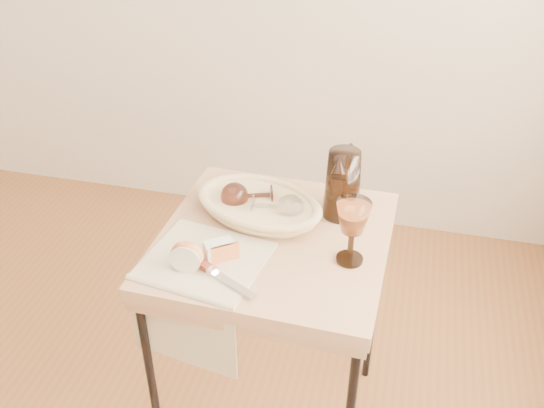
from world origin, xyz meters
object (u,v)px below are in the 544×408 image
(side_table, at_px, (274,338))
(goblet_lying_b, at_px, (274,206))
(pitcher, at_px, (343,184))
(wine_goblet, at_px, (352,232))
(goblet_lying_a, at_px, (250,196))
(tea_towel, at_px, (205,260))
(bread_basket, at_px, (259,207))
(table_knife, at_px, (215,272))
(apple_half, at_px, (187,255))

(side_table, relative_size, goblet_lying_b, 6.27)
(pitcher, distance_m, wine_goblet, 0.21)
(side_table, xyz_separation_m, goblet_lying_a, (-0.09, 0.11, 0.44))
(side_table, relative_size, tea_towel, 2.63)
(goblet_lying_b, height_order, pitcher, pitcher)
(bread_basket, bearing_deg, wine_goblet, -11.63)
(bread_basket, distance_m, goblet_lying_a, 0.04)
(goblet_lying_b, relative_size, wine_goblet, 0.69)
(goblet_lying_b, bearing_deg, bread_basket, 151.65)
(side_table, height_order, bread_basket, bread_basket)
(goblet_lying_b, distance_m, table_knife, 0.28)
(pitcher, bearing_deg, apple_half, -144.72)
(tea_towel, xyz_separation_m, goblet_lying_b, (0.13, 0.21, 0.05))
(tea_towel, height_order, wine_goblet, wine_goblet)
(apple_half, bearing_deg, table_knife, -14.41)
(pitcher, height_order, apple_half, pitcher)
(side_table, bearing_deg, tea_towel, -135.79)
(side_table, distance_m, pitcher, 0.54)
(side_table, bearing_deg, goblet_lying_a, 131.91)
(bread_basket, bearing_deg, side_table, -38.85)
(side_table, distance_m, goblet_lying_a, 0.47)
(apple_half, bearing_deg, goblet_lying_a, 69.30)
(goblet_lying_a, distance_m, goblet_lying_b, 0.09)
(side_table, height_order, tea_towel, tea_towel)
(goblet_lying_b, distance_m, wine_goblet, 0.26)
(table_knife, bearing_deg, goblet_lying_a, 116.08)
(wine_goblet, bearing_deg, pitcher, 104.72)
(tea_towel, distance_m, bread_basket, 0.25)
(goblet_lying_a, relative_size, apple_half, 1.55)
(goblet_lying_a, xyz_separation_m, table_knife, (-0.01, -0.30, -0.04))
(goblet_lying_b, xyz_separation_m, apple_half, (-0.16, -0.25, -0.01))
(bread_basket, xyz_separation_m, table_knife, (-0.04, -0.29, -0.01))
(side_table, height_order, apple_half, apple_half)
(pitcher, bearing_deg, tea_towel, -145.68)
(goblet_lying_a, xyz_separation_m, apple_half, (-0.08, -0.29, -0.01))
(side_table, bearing_deg, table_knife, -117.67)
(pitcher, bearing_deg, goblet_lying_a, -179.24)
(pitcher, xyz_separation_m, wine_goblet, (0.05, -0.20, -0.01))
(apple_half, bearing_deg, side_table, 41.21)
(goblet_lying_a, distance_m, apple_half, 0.30)
(side_table, bearing_deg, apple_half, -134.09)
(bread_basket, xyz_separation_m, pitcher, (0.23, 0.06, 0.07))
(side_table, relative_size, wine_goblet, 4.32)
(pitcher, bearing_deg, table_knife, -136.59)
(tea_towel, bearing_deg, bread_basket, 79.22)
(tea_towel, relative_size, wine_goblet, 1.64)
(bread_basket, xyz_separation_m, goblet_lying_a, (-0.03, 0.01, 0.03))
(goblet_lying_b, distance_m, apple_half, 0.30)
(tea_towel, distance_m, pitcher, 0.44)
(goblet_lying_a, xyz_separation_m, pitcher, (0.26, 0.05, 0.05))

